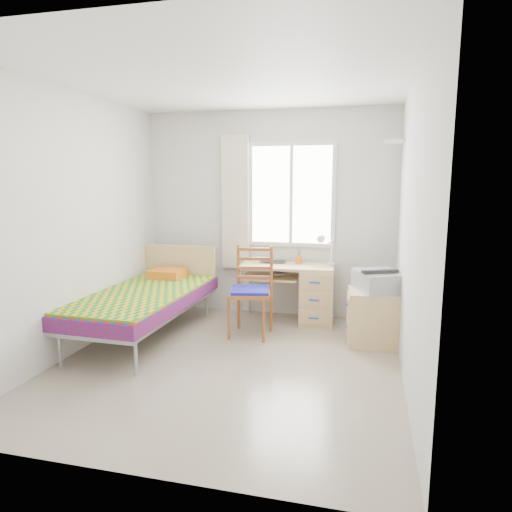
{
  "coord_description": "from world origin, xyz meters",
  "views": [
    {
      "loc": [
        1.25,
        -3.97,
        1.74
      ],
      "look_at": [
        0.13,
        0.55,
        0.96
      ],
      "focal_mm": 32.0,
      "sensor_mm": 36.0,
      "label": 1
    }
  ],
  "objects_px": {
    "desk": "(311,292)",
    "cabinet": "(373,317)",
    "bed": "(147,298)",
    "chair": "(252,286)",
    "printer": "(379,280)"
  },
  "relations": [
    {
      "from": "desk",
      "to": "printer",
      "type": "distance_m",
      "value": 1.0
    },
    {
      "from": "chair",
      "to": "cabinet",
      "type": "distance_m",
      "value": 1.36
    },
    {
      "from": "bed",
      "to": "printer",
      "type": "bearing_deg",
      "value": 10.03
    },
    {
      "from": "chair",
      "to": "printer",
      "type": "relative_size",
      "value": 1.58
    },
    {
      "from": "bed",
      "to": "cabinet",
      "type": "relative_size",
      "value": 3.62
    },
    {
      "from": "desk",
      "to": "chair",
      "type": "relative_size",
      "value": 1.16
    },
    {
      "from": "cabinet",
      "to": "desk",
      "type": "bearing_deg",
      "value": 137.76
    },
    {
      "from": "chair",
      "to": "bed",
      "type": "bearing_deg",
      "value": -175.59
    },
    {
      "from": "desk",
      "to": "cabinet",
      "type": "relative_size",
      "value": 2.01
    },
    {
      "from": "desk",
      "to": "chair",
      "type": "distance_m",
      "value": 0.84
    },
    {
      "from": "desk",
      "to": "printer",
      "type": "bearing_deg",
      "value": -38.24
    },
    {
      "from": "bed",
      "to": "printer",
      "type": "height_order",
      "value": "bed"
    },
    {
      "from": "bed",
      "to": "chair",
      "type": "bearing_deg",
      "value": 17.96
    },
    {
      "from": "chair",
      "to": "cabinet",
      "type": "bearing_deg",
      "value": -11.49
    },
    {
      "from": "bed",
      "to": "cabinet",
      "type": "bearing_deg",
      "value": 9.54
    }
  ]
}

